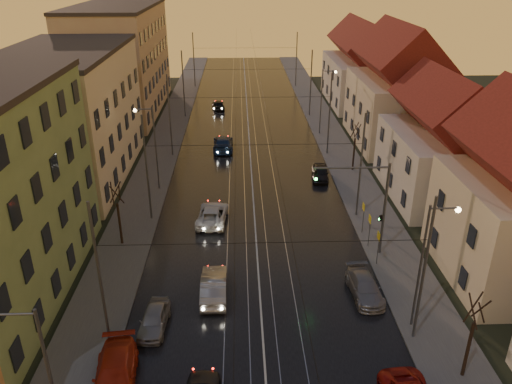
{
  "coord_description": "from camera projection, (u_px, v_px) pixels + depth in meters",
  "views": [
    {
      "loc": [
        -1.17,
        -13.06,
        19.64
      ],
      "look_at": [
        0.07,
        22.51,
        3.09
      ],
      "focal_mm": 35.0,
      "sensor_mm": 36.0,
      "label": 1
    }
  ],
  "objects": [
    {
      "name": "road",
      "position": [
        250.0,
        152.0,
        56.39
      ],
      "size": [
        16.0,
        120.0,
        0.04
      ],
      "primitive_type": "cube",
      "color": "black",
      "rests_on": "ground"
    },
    {
      "name": "sidewalk_left",
      "position": [
        161.0,
        152.0,
        56.05
      ],
      "size": [
        4.0,
        120.0,
        0.15
      ],
      "primitive_type": "cube",
      "color": "#4C4C4C",
      "rests_on": "ground"
    },
    {
      "name": "sidewalk_right",
      "position": [
        338.0,
        150.0,
        56.69
      ],
      "size": [
        4.0,
        120.0,
        0.15
      ],
      "primitive_type": "cube",
      "color": "#4C4C4C",
      "rests_on": "ground"
    },
    {
      "name": "tram_rail_0",
      "position": [
        231.0,
        152.0,
        56.31
      ],
      "size": [
        0.06,
        120.0,
        0.03
      ],
      "primitive_type": "cube",
      "color": "gray",
      "rests_on": "road"
    },
    {
      "name": "tram_rail_1",
      "position": [
        243.0,
        151.0,
        56.35
      ],
      "size": [
        0.06,
        120.0,
        0.03
      ],
      "primitive_type": "cube",
      "color": "gray",
      "rests_on": "road"
    },
    {
      "name": "tram_rail_2",
      "position": [
        257.0,
        151.0,
        56.4
      ],
      "size": [
        0.06,
        120.0,
        0.03
      ],
      "primitive_type": "cube",
      "color": "gray",
      "rests_on": "road"
    },
    {
      "name": "tram_rail_3",
      "position": [
        269.0,
        151.0,
        56.45
      ],
      "size": [
        0.06,
        120.0,
        0.03
      ],
      "primitive_type": "cube",
      "color": "gray",
      "rests_on": "road"
    },
    {
      "name": "apartment_left_2",
      "position": [
        69.0,
        117.0,
        47.88
      ],
      "size": [
        10.0,
        20.0,
        12.0
      ],
      "primitive_type": "cube",
      "color": "beige",
      "rests_on": "ground"
    },
    {
      "name": "apartment_left_3",
      "position": [
        121.0,
        61.0,
        69.21
      ],
      "size": [
        10.0,
        24.0,
        14.0
      ],
      "primitive_type": "cube",
      "color": "tan",
      "rests_on": "ground"
    },
    {
      "name": "house_right_2",
      "position": [
        445.0,
        147.0,
        44.11
      ],
      "size": [
        9.18,
        12.24,
        9.2
      ],
      "color": "beige",
      "rests_on": "ground"
    },
    {
      "name": "house_right_3",
      "position": [
        397.0,
        93.0,
        57.21
      ],
      "size": [
        9.18,
        14.28,
        11.5
      ],
      "color": "beige",
      "rests_on": "ground"
    },
    {
      "name": "house_right_4",
      "position": [
        361.0,
        69.0,
        73.84
      ],
      "size": [
        9.18,
        16.32,
        10.0
      ],
      "color": "beige",
      "rests_on": "ground"
    },
    {
      "name": "catenary_pole_l_1",
      "position": [
        100.0,
        278.0,
        26.14
      ],
      "size": [
        0.16,
        0.16,
        9.0
      ],
      "primitive_type": "cylinder",
      "color": "#595B60",
      "rests_on": "ground"
    },
    {
      "name": "catenary_pole_r_1",
      "position": [
        424.0,
        272.0,
        26.68
      ],
      "size": [
        0.16,
        0.16,
        9.0
      ],
      "primitive_type": "cylinder",
      "color": "#595B60",
      "rests_on": "ground"
    },
    {
      "name": "catenary_pole_l_2",
      "position": [
        147.0,
        170.0,
        39.73
      ],
      "size": [
        0.16,
        0.16,
        9.0
      ],
      "primitive_type": "cylinder",
      "color": "#595B60",
      "rests_on": "ground"
    },
    {
      "name": "catenary_pole_r_2",
      "position": [
        361.0,
        167.0,
        40.28
      ],
      "size": [
        0.16,
        0.16,
        9.0
      ],
      "primitive_type": "cylinder",
      "color": "#595B60",
      "rests_on": "ground"
    },
    {
      "name": "catenary_pole_l_3",
      "position": [
        170.0,
        116.0,
        53.33
      ],
      "size": [
        0.16,
        0.16,
        9.0
      ],
      "primitive_type": "cylinder",
      "color": "#595B60",
      "rests_on": "ground"
    },
    {
      "name": "catenary_pole_r_3",
      "position": [
        329.0,
        115.0,
        53.87
      ],
      "size": [
        0.16,
        0.16,
        9.0
      ],
      "primitive_type": "cylinder",
      "color": "#595B60",
      "rests_on": "ground"
    },
    {
      "name": "catenary_pole_l_4",
      "position": [
        183.0,
        85.0,
        66.92
      ],
      "size": [
        0.16,
        0.16,
        9.0
      ],
      "primitive_type": "cylinder",
      "color": "#595B60",
      "rests_on": "ground"
    },
    {
      "name": "catenary_pole_r_4",
      "position": [
        311.0,
        84.0,
        67.46
      ],
      "size": [
        0.16,
        0.16,
        9.0
      ],
      "primitive_type": "cylinder",
      "color": "#595B60",
      "rests_on": "ground"
    },
    {
      "name": "catenary_pole_l_5",
      "position": [
        194.0,
        60.0,
        83.23
      ],
      "size": [
        0.16,
        0.16,
        9.0
      ],
      "primitive_type": "cylinder",
      "color": "#595B60",
      "rests_on": "ground"
    },
    {
      "name": "catenary_pole_r_5",
      "position": [
        296.0,
        60.0,
        83.78
      ],
      "size": [
        0.16,
        0.16,
        9.0
      ],
      "primitive_type": "cylinder",
      "color": "#595B60",
      "rests_on": "ground"
    },
    {
      "name": "street_lamp_0",
      "position": [
        41.0,
        373.0,
        19.62
      ],
      "size": [
        1.75,
        0.32,
        8.0
      ],
      "color": "#595B60",
      "rests_on": "ground"
    },
    {
      "name": "street_lamp_1",
      "position": [
        428.0,
        256.0,
        27.44
      ],
      "size": [
        1.75,
        0.32,
        8.0
      ],
      "color": "#595B60",
      "rests_on": "ground"
    },
    {
      "name": "street_lamp_2",
      "position": [
        152.0,
        141.0,
        44.99
      ],
      "size": [
        1.75,
        0.32,
        8.0
      ],
      "color": "#595B60",
      "rests_on": "ground"
    },
    {
      "name": "street_lamp_3",
      "position": [
        324.0,
        95.0,
        60.07
      ],
      "size": [
        1.75,
        0.32,
        8.0
      ],
      "color": "#595B60",
      "rests_on": "ground"
    },
    {
      "name": "traffic_light_mast",
      "position": [
        372.0,
        198.0,
        34.78
      ],
      "size": [
        5.3,
        0.32,
        7.2
      ],
      "color": "#595B60",
      "rests_on": "ground"
    },
    {
      "name": "bare_tree_0",
      "position": [
        119.0,
        216.0,
        36.91
      ],
      "size": [
        1.09,
        1.09,
        5.11
      ],
      "color": "black",
      "rests_on": "ground"
    },
    {
      "name": "bare_tree_1",
      "position": [
        470.0,
        339.0,
        24.86
      ],
      "size": [
        1.09,
        1.09,
        5.11
      ],
      "color": "black",
      "rests_on": "ground"
    },
    {
      "name": "bare_tree_2",
      "position": [
        354.0,
        148.0,
        50.25
      ],
      "size": [
        1.09,
        1.09,
        5.11
      ],
      "color": "black",
      "rests_on": "ground"
    },
    {
      "name": "driving_car_1",
      "position": [
        214.0,
        286.0,
        31.88
      ],
      "size": [
        1.67,
        4.64,
        1.52
      ],
      "primitive_type": "imported",
      "rotation": [
        0.0,
        0.0,
        3.16
      ],
      "color": "gray",
      "rests_on": "ground"
    },
    {
      "name": "driving_car_2",
      "position": [
        212.0,
        214.0,
        41.02
      ],
      "size": [
        2.71,
        5.15,
        1.38
      ],
      "primitive_type": "imported",
      "rotation": [
        0.0,
        0.0,
        3.06
      ],
      "color": "silver",
      "rests_on": "ground"
    },
    {
      "name": "driving_car_3",
      "position": [
        223.0,
        143.0,
        56.69
      ],
      "size": [
        2.26,
        5.44,
        1.57
      ],
      "primitive_type": "imported",
      "rotation": [
        0.0,
        0.0,
        3.15
      ],
      "color": "#182A49",
      "rests_on": "ground"
    },
    {
      "name": "driving_car_4",
      "position": [
        218.0,
        105.0,
        72.18
      ],
      "size": [
        2.11,
        4.13,
        1.34
      ],
      "primitive_type": "imported",
      "rotation": [
        0.0,
        0.0,
        3.28
      ],
      "color": "black",
      "rests_on": "ground"
    },
    {
      "name": "parked_left_2",
      "position": [
        115.0,
        375.0,
        25.07
      ],
      "size": [
        2.58,
        5.24,
        1.46
      ],
      "primitive_type": "imported",
      "rotation": [
        0.0,
        0.0,
        0.11
      ],
      "color": "#A72510",
      "rests_on": "ground"
    },
    {
      "name": "parked_left_3",
      "position": [
        154.0,
        319.0,
        29.11
      ],
      "size": [
        1.73,
        3.8,
        1.27
      ],
      "primitive_type": "imported",
      "rotation": [
        0.0,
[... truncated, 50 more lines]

